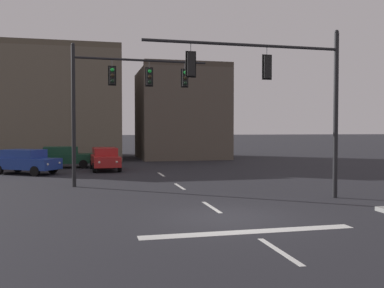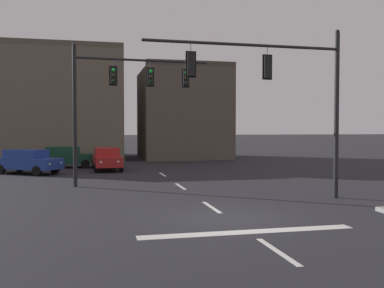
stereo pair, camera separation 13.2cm
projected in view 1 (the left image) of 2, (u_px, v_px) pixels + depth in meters
name	position (u px, v px, depth m)	size (l,w,h in m)	color
ground_plane	(228.00, 218.00, 14.29)	(400.00, 400.00, 0.00)	#232328
stop_bar_paint	(250.00, 232.00, 12.34)	(6.40, 0.50, 0.01)	silver
lane_centreline	(212.00, 207.00, 16.23)	(0.16, 26.40, 0.01)	silver
signal_mast_near_side	(284.00, 85.00, 17.74)	(8.39, 0.40, 7.15)	black
signal_mast_far_side	(117.00, 90.00, 22.38)	(7.10, 0.56, 7.30)	black
car_lot_nearside	(62.00, 157.00, 32.63)	(4.53, 2.10, 1.61)	#143D28
car_lot_middle	(105.00, 158.00, 30.72)	(2.12, 4.54, 1.61)	#A81E1E
car_lot_farside	(25.00, 161.00, 28.08)	(4.66, 3.93, 1.61)	navy
building_row	(61.00, 111.00, 42.45)	(30.32, 12.84, 10.59)	#665B4C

